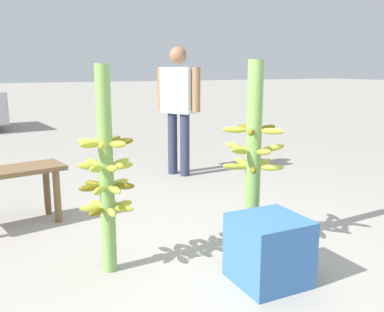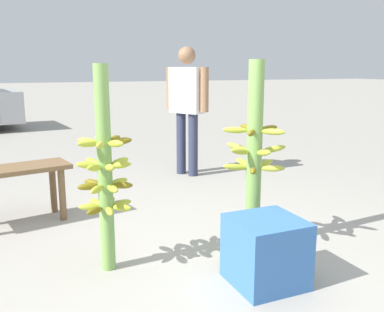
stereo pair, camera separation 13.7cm
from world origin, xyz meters
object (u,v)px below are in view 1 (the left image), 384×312
at_px(banana_stalk_center, 253,155).
at_px(vendor_person, 178,100).
at_px(produce_crate, 269,250).
at_px(banana_stalk_left, 106,173).

bearing_deg(banana_stalk_center, vendor_person, 79.38).
distance_m(banana_stalk_center, produce_crate, 0.75).
height_order(vendor_person, produce_crate, vendor_person).
distance_m(banana_stalk_left, banana_stalk_center, 1.08).
bearing_deg(vendor_person, banana_stalk_center, 140.24).
xyz_separation_m(banana_stalk_left, vendor_person, (1.51, 2.21, 0.27)).
xyz_separation_m(banana_stalk_center, vendor_person, (0.43, 2.30, 0.23)).
distance_m(banana_stalk_center, vendor_person, 2.35).
bearing_deg(banana_stalk_left, produce_crate, -34.44).
bearing_deg(vendor_person, banana_stalk_left, 116.55).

